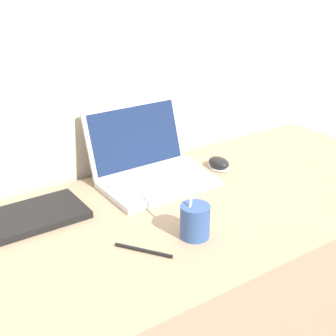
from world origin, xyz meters
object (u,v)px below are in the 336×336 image
at_px(drink_cup, 195,220).
at_px(computer_mouse, 219,163).
at_px(laptop, 150,165).
at_px(pen, 143,250).
at_px(external_keyboard, 19,220).
at_px(usb_stick, 187,159).

xyz_separation_m(drink_cup, computer_mouse, (0.34, 0.30, -0.03)).
relative_size(laptop, pen, 2.67).
bearing_deg(external_keyboard, pen, -55.90).
distance_m(usb_stick, pen, 0.60).
height_order(drink_cup, external_keyboard, drink_cup).
bearing_deg(drink_cup, laptop, 76.45).
xyz_separation_m(external_keyboard, usb_stick, (0.65, 0.10, -0.01)).
bearing_deg(drink_cup, computer_mouse, 42.08).
distance_m(computer_mouse, usb_stick, 0.13).
bearing_deg(usb_stick, pen, -136.83).
height_order(laptop, usb_stick, laptop).
relative_size(laptop, drink_cup, 1.66).
height_order(laptop, drink_cup, laptop).
relative_size(usb_stick, pen, 0.46).
height_order(drink_cup, usb_stick, drink_cup).
bearing_deg(pen, laptop, 55.43).
relative_size(drink_cup, pen, 1.61).
distance_m(drink_cup, usb_stick, 0.51).
distance_m(computer_mouse, external_keyboard, 0.69).
bearing_deg(laptop, external_keyboard, -176.36).
relative_size(drink_cup, computer_mouse, 2.39).
xyz_separation_m(laptop, external_keyboard, (-0.44, -0.03, -0.04)).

